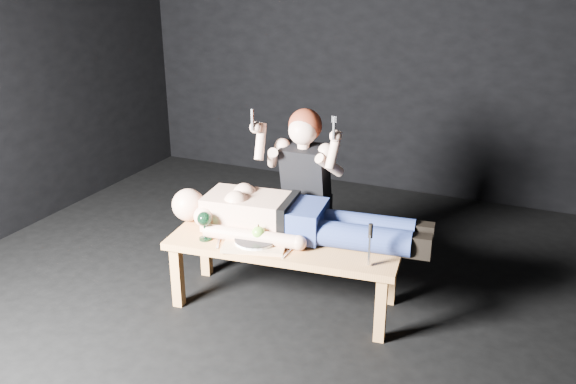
# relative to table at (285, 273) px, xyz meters

# --- Properties ---
(ground) EXTENTS (5.00, 5.00, 0.00)m
(ground) POSITION_rel_table_xyz_m (0.06, -0.17, -0.23)
(ground) COLOR black
(ground) RESTS_ON ground
(back_wall) EXTENTS (5.00, 0.00, 5.00)m
(back_wall) POSITION_rel_table_xyz_m (0.06, 2.33, 1.27)
(back_wall) COLOR black
(back_wall) RESTS_ON ground
(table) EXTENTS (1.47, 0.69, 0.45)m
(table) POSITION_rel_table_xyz_m (0.00, 0.00, 0.00)
(table) COLOR #C08443
(table) RESTS_ON ground
(lying_man) EXTENTS (1.53, 0.62, 0.28)m
(lying_man) POSITION_rel_table_xyz_m (0.03, 0.10, 0.36)
(lying_man) COLOR #D8A085
(lying_man) RESTS_ON table
(kneeling_woman) EXTENTS (0.66, 0.74, 1.21)m
(kneeling_woman) POSITION_rel_table_xyz_m (-0.04, 0.50, 0.38)
(kneeling_woman) COLOR black
(kneeling_woman) RESTS_ON ground
(serving_tray) EXTENTS (0.43, 0.36, 0.02)m
(serving_tray) POSITION_rel_table_xyz_m (-0.13, -0.13, 0.24)
(serving_tray) COLOR tan
(serving_tray) RESTS_ON table
(plate) EXTENTS (0.31, 0.31, 0.02)m
(plate) POSITION_rel_table_xyz_m (-0.13, -0.13, 0.26)
(plate) COLOR white
(plate) RESTS_ON serving_tray
(apple) EXTENTS (0.08, 0.08, 0.08)m
(apple) POSITION_rel_table_xyz_m (-0.12, -0.13, 0.31)
(apple) COLOR #5A9E1C
(apple) RESTS_ON plate
(goblet) EXTENTS (0.10, 0.10, 0.18)m
(goblet) POSITION_rel_table_xyz_m (-0.45, -0.19, 0.32)
(goblet) COLOR black
(goblet) RESTS_ON table
(fork_flat) EXTENTS (0.07, 0.14, 0.01)m
(fork_flat) POSITION_rel_table_xyz_m (-0.35, -0.20, 0.23)
(fork_flat) COLOR #B2B2B7
(fork_flat) RESTS_ON table
(knife_flat) EXTENTS (0.02, 0.15, 0.01)m
(knife_flat) POSITION_rel_table_xyz_m (0.09, -0.16, 0.23)
(knife_flat) COLOR #B2B2B7
(knife_flat) RESTS_ON table
(spoon_flat) EXTENTS (0.08, 0.14, 0.01)m
(spoon_flat) POSITION_rel_table_xyz_m (0.04, -0.08, 0.23)
(spoon_flat) COLOR #B2B2B7
(spoon_flat) RESTS_ON table
(carving_knife) EXTENTS (0.04, 0.04, 0.26)m
(carving_knife) POSITION_rel_table_xyz_m (0.57, -0.11, 0.35)
(carving_knife) COLOR #B2B2B7
(carving_knife) RESTS_ON table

